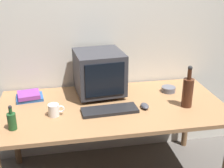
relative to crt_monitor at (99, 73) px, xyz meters
The scene contains 10 objects.
back_wall 0.44m from the crt_monitor, 76.00° to the left, with size 4.00×0.08×2.50m, color silver.
desk 0.36m from the crt_monitor, 74.07° to the right, with size 1.77×0.87×0.71m.
crt_monitor is the anchor object (origin of this frame).
keyboard 0.38m from the crt_monitor, 84.96° to the right, with size 0.42×0.15×0.02m, color black.
computer_mouse 0.48m from the crt_monitor, 46.90° to the right, with size 0.06×0.10×0.04m, color #3F3F47.
bottle_tall 0.73m from the crt_monitor, 28.94° to the right, with size 0.08×0.08×0.33m.
bottle_short 0.81m from the crt_monitor, 144.57° to the right, with size 0.06×0.06×0.18m.
book_stack 0.60m from the crt_monitor, behind, with size 0.23×0.19×0.06m.
mug 0.52m from the crt_monitor, 139.58° to the right, with size 0.12×0.08×0.09m.
cd_spindle 0.62m from the crt_monitor, ahead, with size 0.12×0.12×0.04m, color #595B66.
Camera 1 is at (-0.37, -2.04, 1.75)m, focal length 47.36 mm.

